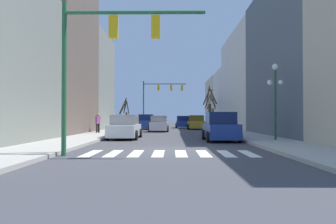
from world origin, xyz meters
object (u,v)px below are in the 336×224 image
Objects in this scene: pedestrian_on_left_sidewalk at (98,121)px; street_tree_right_mid at (212,112)px; traffic_signal_near at (105,46)px; car_parked_right_near at (159,124)px; street_tree_left_far at (126,113)px; street_tree_right_near at (210,106)px; street_lamp_right_corner at (275,86)px; car_driving_toward_lane at (196,123)px; traffic_signal_far at (159,93)px; car_parked_left_mid at (146,122)px; car_parked_left_near at (125,128)px; pedestrian_on_right_sidewalk at (98,121)px; pedestrian_waiting_at_curb at (114,121)px; car_parked_right_far at (183,122)px; car_parked_right_mid at (221,128)px.

pedestrian_on_left_sidewalk is 19.46m from street_tree_right_mid.
traffic_signal_near reaches higher than car_parked_right_near.
street_tree_right_near is (12.08, 3.27, 0.98)m from street_tree_left_far.
street_lamp_right_corner is at bearing 27.15° from car_parked_right_near.
street_lamp_right_corner is at bearing -171.62° from car_driving_toward_lane.
car_parked_right_near is 0.81× the size of street_tree_right_mid.
car_parked_left_mid is (-1.29, -7.09, -4.09)m from traffic_signal_far.
car_parked_left_mid is (-6.10, 0.02, 0.04)m from car_driving_toward_lane.
traffic_signal_near is at bearing -102.67° from street_tree_right_near.
pedestrian_on_left_sidewalk is at bearing 25.70° from car_parked_left_near.
traffic_signal_far reaches higher than car_parked_right_near.
pedestrian_on_right_sidewalk is 0.99× the size of pedestrian_on_left_sidewalk.
pedestrian_waiting_at_curb reaches higher than car_driving_toward_lane.
street_tree_right_near is at bearing 125.00° from pedestrian_on_left_sidewalk.
pedestrian_waiting_at_curb reaches higher than car_parked_right_near.
street_tree_right_near is (11.27, 17.03, 1.98)m from pedestrian_waiting_at_curb.
car_parked_left_near is 23.60m from car_parked_right_far.
car_parked_left_mid reaches higher than car_driving_toward_lane.
car_parked_left_mid is at bearing -164.39° from car_parked_right_near.
car_parked_right_mid is at bearing -162.72° from car_parked_left_mid.
pedestrian_on_left_sidewalk is 0.41× the size of street_tree_left_far.
street_tree_right_near is at bearing 77.33° from traffic_signal_near.
traffic_signal_far is at bearing 88.87° from traffic_signal_near.
pedestrian_on_left_sidewalk reaches higher than car_parked_right_mid.
street_tree_right_mid is at bearing 76.05° from traffic_signal_near.
traffic_signal_far is 27.56m from car_parked_right_mid.
pedestrian_on_right_sidewalk is (-3.68, 15.13, -3.04)m from traffic_signal_near.
car_driving_toward_lane is 2.65× the size of pedestrian_on_left_sidewalk.
street_tree_right_mid is at bearing -5.78° from car_parked_right_mid.
car_parked_left_mid is 20.66m from car_parked_right_mid.
traffic_signal_near is 33.43m from street_tree_left_far.
street_tree_right_near is (-0.37, 29.59, -0.16)m from street_lamp_right_corner.
car_parked_right_far is at bearing 168.25° from street_tree_right_mid.
car_parked_right_far is (2.92, 11.86, 0.02)m from car_parked_right_near.
street_tree_right_mid is 0.84× the size of street_tree_right_near.
traffic_signal_far is at bearing 21.64° from pedestrian_on_right_sidewalk.
pedestrian_on_right_sidewalk is at bearing -39.27° from car_parked_right_near.
street_tree_right_near is at bearing 15.16° from street_tree_left_far.
pedestrian_on_left_sidewalk reaches higher than car_parked_right_far.
car_parked_right_mid is at bearing 18.10° from car_parked_right_near.
traffic_signal_near is at bearing -144.83° from pedestrian_waiting_at_curb.
car_parked_left_near is at bearing 72.31° from car_parked_right_mid.
car_driving_toward_lane is at bearing 98.38° from street_lamp_right_corner.
car_parked_right_far is 8.15m from street_tree_left_far.
car_parked_right_mid is 2.62× the size of pedestrian_on_right_sidewalk.
pedestrian_waiting_at_curb is at bearing -86.63° from street_tree_left_far.
traffic_signal_far reaches higher than street_tree_right_near.
street_lamp_right_corner is at bearing -170.41° from car_parked_right_far.
car_parked_left_mid is 0.77× the size of street_tree_right_near.
car_parked_left_mid is at bearing 20.36° from pedestrian_on_right_sidewalk.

